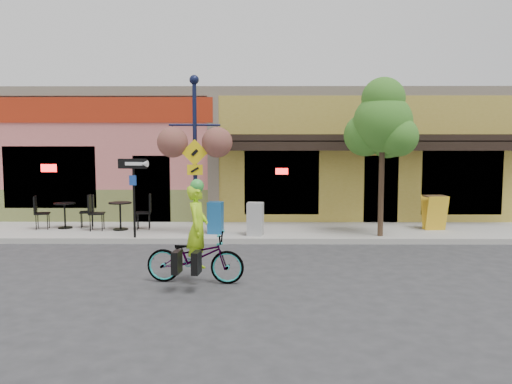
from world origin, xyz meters
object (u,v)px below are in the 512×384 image
(one_way_sign, at_px, (134,198))
(newspaper_box_grey, at_px, (255,219))
(lamp_post, at_px, (195,156))
(bicycle, at_px, (195,257))
(building, at_px, (247,155))
(newspaper_box_blue, at_px, (215,218))
(cyclist_rider, at_px, (198,241))
(street_tree, at_px, (382,157))

(one_way_sign, bearing_deg, newspaper_box_grey, 15.86)
(lamp_post, xyz_separation_m, newspaper_box_grey, (1.65, -0.02, -1.73))
(bicycle, xyz_separation_m, one_way_sign, (-2.14, 3.89, 0.72))
(building, distance_m, newspaper_box_blue, 6.48)
(cyclist_rider, height_order, lamp_post, lamp_post)
(one_way_sign, xyz_separation_m, street_tree, (6.69, 0.30, 1.11))
(newspaper_box_grey, relative_size, street_tree, 0.21)
(building, relative_size, newspaper_box_blue, 20.30)
(cyclist_rider, xyz_separation_m, one_way_sign, (-2.19, 3.89, 0.40))
(cyclist_rider, xyz_separation_m, newspaper_box_grey, (1.06, 4.25, -0.21))
(lamp_post, height_order, street_tree, lamp_post)
(building, bearing_deg, newspaper_box_grey, -86.74)
(building, xyz_separation_m, cyclist_rider, (-0.69, -10.74, -1.43))
(newspaper_box_blue, bearing_deg, bicycle, -81.62)
(one_way_sign, xyz_separation_m, newspaper_box_blue, (2.13, 0.63, -0.62))
(cyclist_rider, bearing_deg, newspaper_box_blue, 7.01)
(building, distance_m, newspaper_box_grey, 6.70)
(cyclist_rider, height_order, newspaper_box_blue, cyclist_rider)
(building, xyz_separation_m, bicycle, (-0.74, -10.74, -1.75))
(cyclist_rider, bearing_deg, bicycle, 96.24)
(one_way_sign, bearing_deg, building, 76.72)
(lamp_post, relative_size, one_way_sign, 2.06)
(street_tree, bearing_deg, bicycle, -137.35)
(bicycle, bearing_deg, building, 2.27)
(newspaper_box_blue, bearing_deg, cyclist_rider, -80.99)
(building, height_order, newspaper_box_blue, building)
(bicycle, relative_size, newspaper_box_blue, 2.11)
(one_way_sign, distance_m, newspaper_box_blue, 2.30)
(lamp_post, distance_m, street_tree, 5.09)
(street_tree, bearing_deg, newspaper_box_grey, 178.95)
(building, relative_size, newspaper_box_grey, 19.99)
(one_way_sign, distance_m, newspaper_box_grey, 3.33)
(one_way_sign, bearing_deg, newspaper_box_blue, 26.03)
(cyclist_rider, bearing_deg, lamp_post, 14.02)
(cyclist_rider, height_order, newspaper_box_grey, cyclist_rider)
(newspaper_box_blue, xyz_separation_m, street_tree, (4.56, -0.33, 1.73))
(bicycle, bearing_deg, cyclist_rider, -83.76)
(cyclist_rider, height_order, one_way_sign, one_way_sign)
(lamp_post, distance_m, newspaper_box_grey, 2.39)
(lamp_post, bearing_deg, one_way_sign, -169.98)
(newspaper_box_blue, bearing_deg, one_way_sign, -155.26)
(lamp_post, distance_m, one_way_sign, 2.00)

